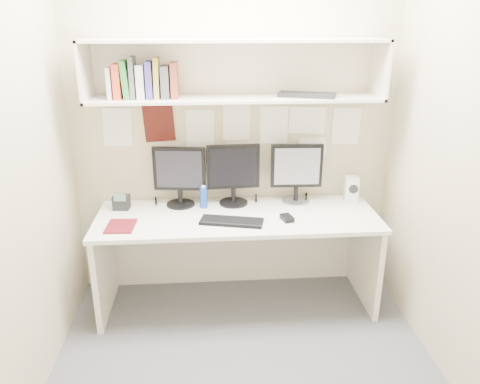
{
  "coord_description": "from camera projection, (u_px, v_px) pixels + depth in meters",
  "views": [
    {
      "loc": [
        -0.21,
        -2.42,
        2.04
      ],
      "look_at": [
        -0.0,
        0.35,
        1.01
      ],
      "focal_mm": 35.0,
      "sensor_mm": 36.0,
      "label": 1
    }
  ],
  "objects": [
    {
      "name": "floor",
      "position": [
        245.0,
        359.0,
        2.98
      ],
      "size": [
        2.4,
        2.0,
        0.01
      ],
      "primitive_type": "cube",
      "color": "#4D4D52",
      "rests_on": "ground"
    },
    {
      "name": "wall_back",
      "position": [
        234.0,
        125.0,
        3.47
      ],
      "size": [
        2.4,
        0.02,
        2.6
      ],
      "primitive_type": "cube",
      "color": "#BAAD8E",
      "rests_on": "ground"
    },
    {
      "name": "wall_front",
      "position": [
        271.0,
        250.0,
        1.6
      ],
      "size": [
        2.4,
        0.02,
        2.6
      ],
      "primitive_type": "cube",
      "color": "#BAAD8E",
      "rests_on": "ground"
    },
    {
      "name": "wall_left",
      "position": [
        18.0,
        170.0,
        2.45
      ],
      "size": [
        0.02,
        2.0,
        2.6
      ],
      "primitive_type": "cube",
      "color": "#BAAD8E",
      "rests_on": "ground"
    },
    {
      "name": "wall_right",
      "position": [
        459.0,
        160.0,
        2.62
      ],
      "size": [
        0.02,
        2.0,
        2.6
      ],
      "primitive_type": "cube",
      "color": "#BAAD8E",
      "rests_on": "ground"
    },
    {
      "name": "desk",
      "position": [
        237.0,
        260.0,
        3.46
      ],
      "size": [
        2.0,
        0.7,
        0.73
      ],
      "color": "silver",
      "rests_on": "floor"
    },
    {
      "name": "overhead_hutch",
      "position": [
        235.0,
        69.0,
        3.19
      ],
      "size": [
        2.0,
        0.38,
        0.4
      ],
      "color": "silver",
      "rests_on": "wall_back"
    },
    {
      "name": "pinned_papers",
      "position": [
        234.0,
        132.0,
        3.48
      ],
      "size": [
        1.92,
        0.01,
        0.48
      ],
      "primitive_type": null,
      "color": "white",
      "rests_on": "wall_back"
    },
    {
      "name": "monitor_left",
      "position": [
        179.0,
        174.0,
        3.43
      ],
      "size": [
        0.38,
        0.21,
        0.44
      ],
      "rotation": [
        0.0,
        0.0,
        -0.11
      ],
      "color": "black",
      "rests_on": "desk"
    },
    {
      "name": "monitor_center",
      "position": [
        233.0,
        172.0,
        3.46
      ],
      "size": [
        0.39,
        0.21,
        0.46
      ],
      "rotation": [
        0.0,
        0.0,
        0.06
      ],
      "color": "black",
      "rests_on": "desk"
    },
    {
      "name": "monitor_right",
      "position": [
        297.0,
        171.0,
        3.49
      ],
      "size": [
        0.39,
        0.21,
        0.45
      ],
      "rotation": [
        0.0,
        0.0,
        -0.04
      ],
      "color": "#A5A5AA",
      "rests_on": "desk"
    },
    {
      "name": "keyboard",
      "position": [
        232.0,
        221.0,
        3.2
      ],
      "size": [
        0.45,
        0.25,
        0.02
      ],
      "primitive_type": "cube",
      "rotation": [
        0.0,
        0.0,
        -0.24
      ],
      "color": "black",
      "rests_on": "desk"
    },
    {
      "name": "mouse",
      "position": [
        287.0,
        218.0,
        3.24
      ],
      "size": [
        0.09,
        0.12,
        0.03
      ],
      "primitive_type": "cube",
      "rotation": [
        0.0,
        0.0,
        0.25
      ],
      "color": "black",
      "rests_on": "desk"
    },
    {
      "name": "speaker",
      "position": [
        351.0,
        189.0,
        3.55
      ],
      "size": [
        0.11,
        0.12,
        0.2
      ],
      "rotation": [
        0.0,
        0.0,
        -0.15
      ],
      "color": "silver",
      "rests_on": "desk"
    },
    {
      "name": "blue_bottle",
      "position": [
        204.0,
        197.0,
        3.43
      ],
      "size": [
        0.05,
        0.05,
        0.17
      ],
      "color": "#153596",
      "rests_on": "desk"
    },
    {
      "name": "maroon_notebook",
      "position": [
        121.0,
        226.0,
        3.13
      ],
      "size": [
        0.2,
        0.23,
        0.01
      ],
      "primitive_type": "cube",
      "rotation": [
        0.0,
        0.0,
        -0.05
      ],
      "color": "#570E14",
      "rests_on": "desk"
    },
    {
      "name": "desk_phone",
      "position": [
        121.0,
        202.0,
        3.42
      ],
      "size": [
        0.12,
        0.11,
        0.14
      ],
      "rotation": [
        0.0,
        0.0,
        -0.11
      ],
      "color": "black",
      "rests_on": "desk"
    },
    {
      "name": "book_stack",
      "position": [
        144.0,
        80.0,
        3.11
      ],
      "size": [
        0.46,
        0.17,
        0.27
      ],
      "color": "#B7B8B1",
      "rests_on": "overhead_hutch"
    },
    {
      "name": "hutch_tray",
      "position": [
        307.0,
        95.0,
        3.2
      ],
      "size": [
        0.41,
        0.27,
        0.03
      ],
      "primitive_type": "cube",
      "rotation": [
        0.0,
        0.0,
        -0.36
      ],
      "color": "black",
      "rests_on": "overhead_hutch"
    }
  ]
}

